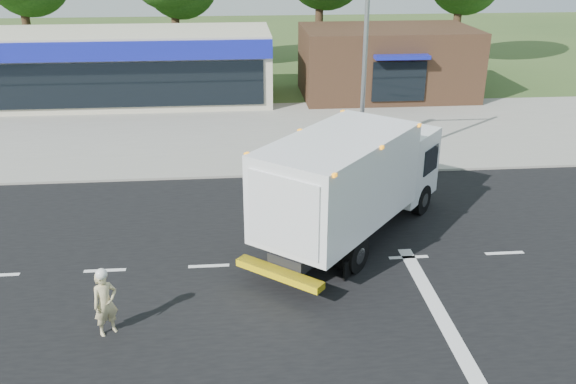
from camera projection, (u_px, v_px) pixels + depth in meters
name	position (u px, v px, depth m)	size (l,w,h in m)	color
ground	(310.00, 262.00, 18.16)	(120.00, 120.00, 0.00)	#385123
road_asphalt	(310.00, 262.00, 18.15)	(60.00, 14.00, 0.02)	black
sidewalk	(287.00, 165.00, 25.65)	(60.00, 2.40, 0.12)	gray
parking_apron	(277.00, 126.00, 30.99)	(60.00, 9.00, 0.02)	gray
lane_markings	(364.00, 283.00, 17.02)	(55.20, 7.00, 0.01)	silver
ems_box_truck	(352.00, 178.00, 18.72)	(7.21, 7.96, 3.65)	black
emergency_worker	(105.00, 302.00, 14.59)	(0.74, 0.68, 1.80)	#C7B885
retail_strip_mall	(113.00, 67.00, 34.92)	(18.00, 6.20, 4.00)	beige
brown_storefront	(387.00, 62.00, 36.27)	(10.00, 6.70, 4.00)	#382316
traffic_signal_pole	(349.00, 50.00, 23.39)	(3.51, 0.25, 8.00)	gray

